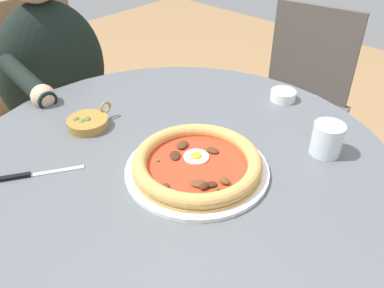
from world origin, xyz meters
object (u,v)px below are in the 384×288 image
(pizza_on_plate, at_px, (197,164))
(diner_person, at_px, (62,117))
(steak_knife, at_px, (24,176))
(ramekin_capers, at_px, (283,95))
(dining_table, at_px, (176,210))
(cafe_chair_diner, at_px, (46,96))
(olive_pan, at_px, (88,122))
(water_glass, at_px, (327,141))
(cafe_chair_spare_far, at_px, (299,93))

(pizza_on_plate, bearing_deg, diner_person, -98.30)
(steak_knife, relative_size, ramekin_capers, 2.43)
(dining_table, distance_m, cafe_chair_diner, 0.90)
(olive_pan, relative_size, diner_person, 0.12)
(olive_pan, bearing_deg, dining_table, 101.91)
(diner_person, bearing_deg, olive_pan, 70.15)
(dining_table, bearing_deg, steak_knife, -35.57)
(water_glass, bearing_deg, ramekin_capers, -126.34)
(diner_person, xyz_separation_m, cafe_chair_spare_far, (-0.78, 0.58, 0.01))
(water_glass, relative_size, olive_pan, 0.59)
(ramekin_capers, bearing_deg, olive_pan, -31.86)
(ramekin_capers, bearing_deg, dining_table, -4.24)
(diner_person, xyz_separation_m, cafe_chair_diner, (-0.03, -0.15, 0.03))
(dining_table, height_order, diner_person, diner_person)
(olive_pan, bearing_deg, ramekin_capers, 148.14)
(olive_pan, xyz_separation_m, cafe_chair_spare_far, (-0.95, 0.10, -0.25))
(pizza_on_plate, xyz_separation_m, water_glass, (-0.26, 0.17, 0.01))
(dining_table, distance_m, ramekin_capers, 0.45)
(water_glass, height_order, steak_knife, water_glass)
(water_glass, height_order, diner_person, diner_person)
(olive_pan, distance_m, diner_person, 0.57)
(ramekin_capers, xyz_separation_m, cafe_chair_spare_far, (-0.48, -0.19, -0.25))
(steak_knife, xyz_separation_m, cafe_chair_spare_far, (-1.17, 0.04, -0.24))
(dining_table, height_order, pizza_on_plate, pizza_on_plate)
(olive_pan, xyz_separation_m, diner_person, (-0.17, -0.48, -0.26))
(water_glass, distance_m, diner_person, 1.03)
(water_glass, height_order, cafe_chair_spare_far, cafe_chair_spare_far)
(pizza_on_plate, bearing_deg, ramekin_capers, -174.52)
(dining_table, relative_size, water_glass, 13.32)
(water_glass, xyz_separation_m, cafe_chair_diner, (0.11, -1.13, -0.25))
(olive_pan, bearing_deg, cafe_chair_diner, -107.54)
(water_glass, distance_m, ramekin_capers, 0.26)
(cafe_chair_spare_far, bearing_deg, dining_table, 9.92)
(dining_table, relative_size, olive_pan, 7.84)
(pizza_on_plate, bearing_deg, cafe_chair_diner, -98.55)
(cafe_chair_spare_far, bearing_deg, steak_knife, -1.80)
(olive_pan, bearing_deg, steak_knife, 17.18)
(diner_person, bearing_deg, pizza_on_plate, 81.70)
(diner_person, bearing_deg, water_glass, 97.96)
(cafe_chair_diner, bearing_deg, cafe_chair_spare_far, 135.60)
(olive_pan, relative_size, cafe_chair_spare_far, 0.15)
(dining_table, distance_m, cafe_chair_spare_far, 0.91)
(dining_table, bearing_deg, olive_pan, -78.09)
(pizza_on_plate, relative_size, cafe_chair_spare_far, 0.37)
(dining_table, height_order, ramekin_capers, ramekin_capers)
(olive_pan, bearing_deg, cafe_chair_spare_far, 173.81)
(steak_knife, height_order, cafe_chair_diner, cafe_chair_diner)
(pizza_on_plate, distance_m, diner_person, 0.86)
(steak_knife, bearing_deg, dining_table, 144.43)
(pizza_on_plate, relative_size, diner_person, 0.28)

